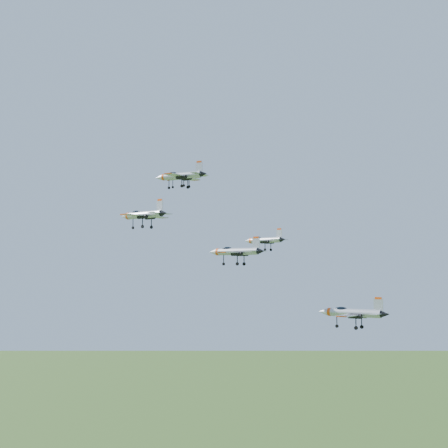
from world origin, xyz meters
The scene contains 6 objects.
jet_lead centered at (-21.55, 14.10, 154.74)m, with size 13.68×11.31×3.66m.
jet_left_high centered at (-9.58, -2.01, 151.95)m, with size 13.74×11.38×3.67m.
jet_right_high centered at (-2.47, -22.30, 141.37)m, with size 12.63×10.50×3.38m.
jet_left_low centered at (5.07, 9.91, 137.61)m, with size 11.69×9.75×3.12m.
jet_right_low centered at (12.53, -13.27, 134.42)m, with size 12.50×10.27×3.35m.
jet_trail centered at (31.87, -4.74, 123.35)m, with size 13.72×11.29×3.67m.
Camera 1 is at (76.06, -110.56, 131.17)m, focal length 50.00 mm.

